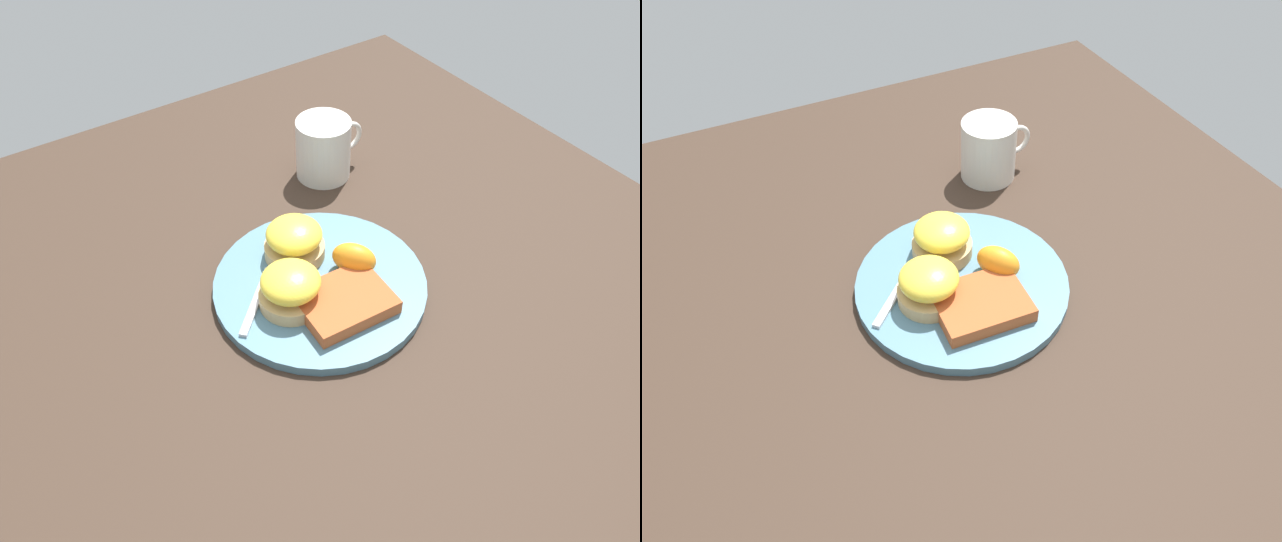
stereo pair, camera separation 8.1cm
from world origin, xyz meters
TOP-DOWN VIEW (x-y plane):
  - ground_plane at (0.00, 0.00)m, footprint 1.10×1.10m
  - plate at (0.00, 0.00)m, footprint 0.28×0.28m
  - sandwich_benedict_left at (-0.00, 0.06)m, footprint 0.08×0.08m
  - sandwich_benedict_right at (-0.05, -0.01)m, footprint 0.08×0.08m
  - hashbrown_patty at (0.00, -0.05)m, footprint 0.12×0.10m
  - orange_wedge at (0.05, -0.01)m, footprint 0.06×0.07m
  - fork at (-0.04, 0.06)m, footprint 0.17×0.16m
  - cup at (0.15, 0.21)m, footprint 0.12×0.09m

SIDE VIEW (x-z plane):
  - ground_plane at x=0.00m, z-range 0.00..0.00m
  - plate at x=0.00m, z-range 0.00..0.01m
  - fork at x=-0.04m, z-range 0.01..0.02m
  - hashbrown_patty at x=0.00m, z-range 0.01..0.03m
  - orange_wedge at x=0.05m, z-range 0.01..0.06m
  - sandwich_benedict_left at x=0.00m, z-range 0.01..0.07m
  - sandwich_benedict_right at x=-0.05m, z-range 0.01..0.07m
  - cup at x=0.15m, z-range 0.00..0.10m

